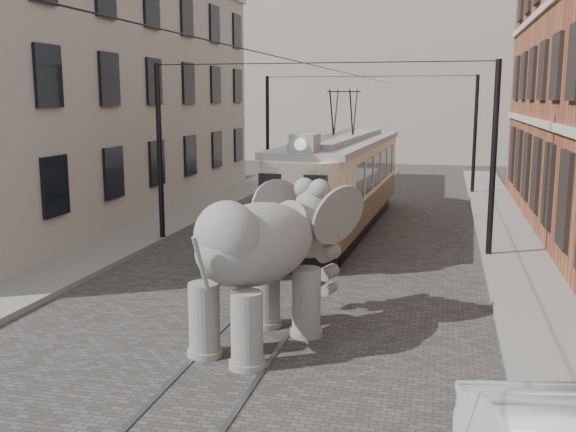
# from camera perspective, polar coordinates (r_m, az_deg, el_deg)

# --- Properties ---
(ground) EXTENTS (120.00, 120.00, 0.00)m
(ground) POSITION_cam_1_polar(r_m,az_deg,el_deg) (16.05, -0.95, -7.61)
(ground) COLOR #423F3D
(tram_rails) EXTENTS (1.54, 80.00, 0.02)m
(tram_rails) POSITION_cam_1_polar(r_m,az_deg,el_deg) (16.05, -0.95, -7.57)
(tram_rails) COLOR slate
(tram_rails) RESTS_ON ground
(sidewalk_right) EXTENTS (2.00, 60.00, 0.15)m
(sidewalk_right) POSITION_cam_1_polar(r_m,az_deg,el_deg) (15.73, 20.99, -8.39)
(sidewalk_right) COLOR slate
(sidewalk_right) RESTS_ON ground
(sidewalk_left) EXTENTS (2.00, 60.00, 0.15)m
(sidewalk_left) POSITION_cam_1_polar(r_m,az_deg,el_deg) (18.66, -20.77, -5.50)
(sidewalk_left) COLOR slate
(sidewalk_left) RESTS_ON ground
(stucco_building) EXTENTS (7.00, 24.00, 10.00)m
(stucco_building) POSITION_cam_1_polar(r_m,az_deg,el_deg) (28.88, -17.73, 9.89)
(stucco_building) COLOR #A29686
(stucco_building) RESTS_ON ground
(distant_block) EXTENTS (28.00, 10.00, 14.00)m
(distant_block) POSITION_cam_1_polar(r_m,az_deg,el_deg) (54.98, 9.59, 12.22)
(distant_block) COLOR #A29686
(distant_block) RESTS_ON ground
(catenary) EXTENTS (11.00, 30.20, 6.00)m
(catenary) POSITION_cam_1_polar(r_m,az_deg,el_deg) (20.29, 1.97, 4.79)
(catenary) COLOR black
(catenary) RESTS_ON ground
(tram) EXTENTS (3.20, 13.08, 5.15)m
(tram) POSITION_cam_1_polar(r_m,az_deg,el_deg) (24.77, 4.72, 4.75)
(tram) COLOR beige
(tram) RESTS_ON ground
(elephant) EXTENTS (4.53, 5.90, 3.19)m
(elephant) POSITION_cam_1_polar(r_m,az_deg,el_deg) (13.10, -2.67, -4.45)
(elephant) COLOR #63605B
(elephant) RESTS_ON ground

